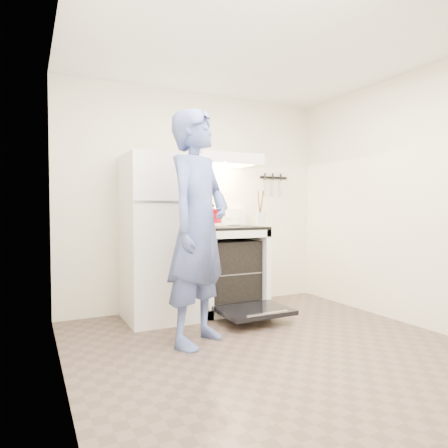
% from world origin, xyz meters
% --- Properties ---
extents(floor, '(3.60, 3.60, 0.00)m').
position_xyz_m(floor, '(0.00, 0.00, 0.00)').
color(floor, brown).
rests_on(floor, ground).
extents(back_wall, '(3.20, 0.02, 2.50)m').
position_xyz_m(back_wall, '(0.00, 1.80, 1.25)').
color(back_wall, beige).
rests_on(back_wall, ground).
extents(refrigerator, '(0.70, 0.70, 1.70)m').
position_xyz_m(refrigerator, '(-0.58, 1.45, 0.85)').
color(refrigerator, white).
rests_on(refrigerator, floor).
extents(stove_body, '(0.76, 0.65, 0.92)m').
position_xyz_m(stove_body, '(0.23, 1.48, 0.46)').
color(stove_body, white).
rests_on(stove_body, floor).
extents(cooktop, '(0.76, 0.65, 0.03)m').
position_xyz_m(cooktop, '(0.23, 1.48, 0.94)').
color(cooktop, black).
rests_on(cooktop, stove_body).
extents(backsplash, '(0.76, 0.07, 0.20)m').
position_xyz_m(backsplash, '(0.23, 1.76, 1.05)').
color(backsplash, white).
rests_on(backsplash, cooktop).
extents(oven_door, '(0.70, 0.54, 0.04)m').
position_xyz_m(oven_door, '(0.23, 0.88, 0.12)').
color(oven_door, black).
rests_on(oven_door, floor).
extents(oven_rack, '(0.60, 0.52, 0.01)m').
position_xyz_m(oven_rack, '(0.23, 1.48, 0.44)').
color(oven_rack, slate).
rests_on(oven_rack, stove_body).
extents(range_hood, '(0.76, 0.50, 0.12)m').
position_xyz_m(range_hood, '(0.23, 1.55, 1.71)').
color(range_hood, white).
rests_on(range_hood, back_wall).
extents(knife_strip, '(0.40, 0.02, 0.03)m').
position_xyz_m(knife_strip, '(1.05, 1.79, 1.55)').
color(knife_strip, black).
rests_on(knife_strip, back_wall).
extents(pizza_stone, '(0.34, 0.34, 0.02)m').
position_xyz_m(pizza_stone, '(0.22, 1.42, 0.45)').
color(pizza_stone, '#96764F').
rests_on(pizza_stone, oven_rack).
extents(tea_kettle, '(0.23, 0.19, 0.27)m').
position_xyz_m(tea_kettle, '(0.04, 1.55, 1.09)').
color(tea_kettle, '#B4B4B8').
rests_on(tea_kettle, cooktop).
extents(utensil_jar, '(0.11, 0.11, 0.13)m').
position_xyz_m(utensil_jar, '(0.51, 1.22, 1.05)').
color(utensil_jar, silver).
rests_on(utensil_jar, cooktop).
extents(person, '(0.87, 0.81, 2.00)m').
position_xyz_m(person, '(-0.50, 0.58, 1.00)').
color(person, navy).
rests_on(person, floor).
extents(dutch_oven, '(0.32, 0.25, 0.21)m').
position_xyz_m(dutch_oven, '(-0.28, 0.86, 1.08)').
color(dutch_oven, red).
rests_on(dutch_oven, person).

